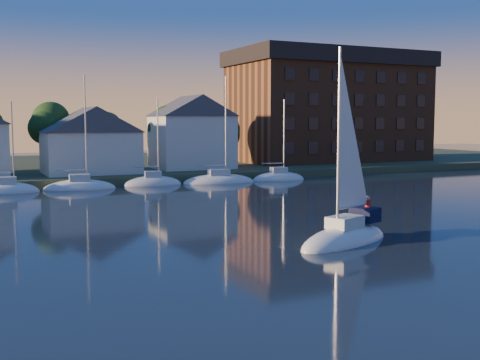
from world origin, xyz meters
TOP-DOWN VIEW (x-y plane):
  - shoreline_land at (0.00, 75.00)m, footprint 160.00×50.00m
  - wooden_dock at (0.00, 52.00)m, footprint 120.00×3.00m
  - clubhouse_centre at (-6.00, 57.00)m, footprint 11.55×8.40m
  - clubhouse_east at (8.00, 59.00)m, footprint 10.50×8.40m
  - condo_block at (34.00, 64.95)m, footprint 31.00×17.00m
  - tree_line at (2.00, 63.00)m, footprint 93.40×5.40m
  - moored_fleet at (-12.00, 49.00)m, footprint 63.50×2.40m
  - hero_sailboat at (0.12, 12.61)m, footprint 8.42×5.27m

SIDE VIEW (x-z plane):
  - shoreline_land at x=0.00m, z-range -1.00..1.00m
  - wooden_dock at x=0.00m, z-range -0.50..0.50m
  - moored_fleet at x=-12.00m, z-range -5.93..6.12m
  - hero_sailboat at x=0.12m, z-range -5.83..6.92m
  - clubhouse_centre at x=-6.00m, z-range 1.09..9.17m
  - clubhouse_east at x=8.00m, z-range 1.10..10.90m
  - tree_line at x=2.00m, z-range 2.73..11.63m
  - condo_block at x=34.00m, z-range 1.09..18.49m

